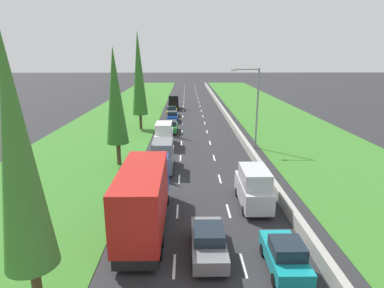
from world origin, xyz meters
The scene contains 19 objects.
ground_plane centered at (0.00, 60.00, 0.00)m, with size 300.00×300.00×0.00m, color #28282B.
grass_verge_left centered at (-12.65, 60.00, 0.02)m, with size 14.00×140.00×0.04m, color #387528.
grass_verge_right centered at (14.35, 60.00, 0.02)m, with size 14.00×140.00×0.04m, color #387528.
median_barrier centered at (5.70, 60.00, 0.42)m, with size 0.44×120.00×0.85m, color #9E9B93.
lane_markings centered at (0.00, 60.00, 0.01)m, with size 3.64×116.00×0.01m.
teal_hatchback_right_lane centered at (3.69, 14.58, 0.84)m, with size 1.74×3.90×1.72m.
red_box_truck_left_lane centered at (-3.62, 18.70, 2.18)m, with size 2.46×9.40×4.18m.
grey_van_left_lane centered at (-3.29, 29.39, 1.40)m, with size 1.96×4.90×2.82m.
white_van_left_lane centered at (-3.73, 37.63, 1.40)m, with size 1.96×4.90×2.82m.
green_sedan_left_lane centered at (-3.28, 44.89, 0.81)m, with size 1.82×4.50×1.64m.
blue_hatchback_left_lane centered at (-3.36, 52.36, 0.84)m, with size 1.74×3.90×1.72m.
yellow_hatchback_left_lane centered at (-3.68, 57.54, 0.84)m, with size 1.74×3.90×1.72m.
silver_van_right_lane centered at (3.57, 21.84, 1.40)m, with size 1.96×4.90×2.82m.
black_van_left_lane centered at (-3.63, 64.93, 1.40)m, with size 1.96×4.90×2.82m.
grey_sedan_centre_lane centered at (0.03, 15.96, 0.81)m, with size 1.82×4.50×1.64m.
poplar_tree_nearest centered at (-7.27, 12.22, 6.70)m, with size 2.08×2.08×11.29m.
poplar_tree_second centered at (-7.67, 30.98, 6.64)m, with size 2.08×2.08×11.19m.
poplar_tree_third centered at (-7.68, 46.75, 7.88)m, with size 2.14×2.14×13.65m.
street_light_mast centered at (6.43, 36.60, 5.23)m, with size 3.20×0.28×9.00m.
Camera 1 is at (-1.09, 0.76, 10.27)m, focal length 30.45 mm.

